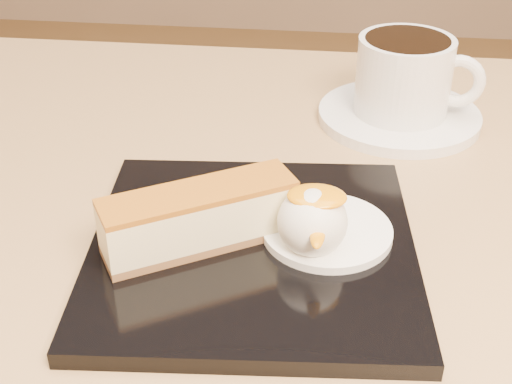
# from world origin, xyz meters

# --- Properties ---
(dessert_plate) EXTENTS (0.24, 0.24, 0.01)m
(dessert_plate) POSITION_xyz_m (-0.01, 0.01, 0.73)
(dessert_plate) COLOR black
(dessert_plate) RESTS_ON table
(cheesecake) EXTENTS (0.13, 0.10, 0.04)m
(cheesecake) POSITION_xyz_m (-0.04, 0.00, 0.75)
(cheesecake) COLOR brown
(cheesecake) RESTS_ON dessert_plate
(cream_smear) EXTENTS (0.09, 0.09, 0.01)m
(cream_smear) POSITION_xyz_m (0.04, 0.02, 0.73)
(cream_smear) COLOR white
(cream_smear) RESTS_ON dessert_plate
(ice_cream_scoop) EXTENTS (0.05, 0.05, 0.05)m
(ice_cream_scoop) POSITION_xyz_m (0.03, 0.00, 0.76)
(ice_cream_scoop) COLOR white
(ice_cream_scoop) RESTS_ON cream_smear
(mango_sauce) EXTENTS (0.04, 0.03, 0.01)m
(mango_sauce) POSITION_xyz_m (0.04, 0.00, 0.77)
(mango_sauce) COLOR orange
(mango_sauce) RESTS_ON ice_cream_scoop
(mint_sprig) EXTENTS (0.03, 0.02, 0.00)m
(mint_sprig) POSITION_xyz_m (0.01, 0.05, 0.74)
(mint_sprig) COLOR green
(mint_sprig) RESTS_ON cream_smear
(saucer) EXTENTS (0.15, 0.15, 0.01)m
(saucer) POSITION_xyz_m (0.10, 0.23, 0.72)
(saucer) COLOR white
(saucer) RESTS_ON table
(coffee_cup) EXTENTS (0.12, 0.09, 0.07)m
(coffee_cup) POSITION_xyz_m (0.11, 0.23, 0.77)
(coffee_cup) COLOR white
(coffee_cup) RESTS_ON saucer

